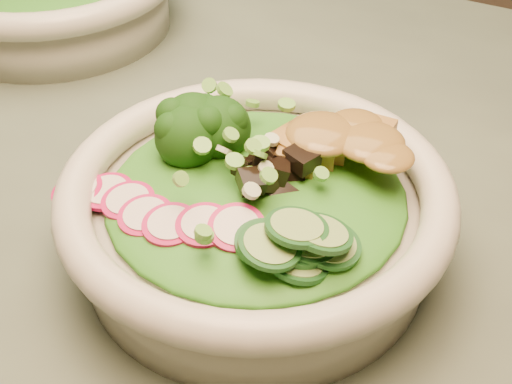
% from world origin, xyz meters
% --- Properties ---
extents(dining_table, '(1.20, 0.80, 0.75)m').
position_xyz_m(dining_table, '(0.00, 0.00, 0.64)').
color(dining_table, black).
rests_on(dining_table, ground).
extents(salad_bowl, '(0.27, 0.27, 0.07)m').
position_xyz_m(salad_bowl, '(0.14, -0.10, 0.79)').
color(salad_bowl, beige).
rests_on(salad_bowl, dining_table).
extents(lettuce_bed, '(0.20, 0.20, 0.02)m').
position_xyz_m(lettuce_bed, '(0.14, -0.10, 0.81)').
color(lettuce_bed, '#216816').
rests_on(lettuce_bed, salad_bowl).
extents(broccoli_florets, '(0.10, 0.09, 0.04)m').
position_xyz_m(broccoli_florets, '(0.09, -0.06, 0.83)').
color(broccoli_florets, black).
rests_on(broccoli_florets, salad_bowl).
extents(radish_slices, '(0.12, 0.07, 0.02)m').
position_xyz_m(radish_slices, '(0.10, -0.15, 0.81)').
color(radish_slices, '#A90D47').
rests_on(radish_slices, salad_bowl).
extents(cucumber_slices, '(0.09, 0.09, 0.04)m').
position_xyz_m(cucumber_slices, '(0.19, -0.14, 0.82)').
color(cucumber_slices, '#79A45B').
rests_on(cucumber_slices, salad_bowl).
extents(mushroom_heap, '(0.09, 0.09, 0.04)m').
position_xyz_m(mushroom_heap, '(0.15, -0.09, 0.82)').
color(mushroom_heap, black).
rests_on(mushroom_heap, salad_bowl).
extents(tofu_cubes, '(0.10, 0.08, 0.04)m').
position_xyz_m(tofu_cubes, '(0.18, -0.05, 0.82)').
color(tofu_cubes, olive).
rests_on(tofu_cubes, salad_bowl).
extents(peanut_sauce, '(0.07, 0.06, 0.02)m').
position_xyz_m(peanut_sauce, '(0.18, -0.05, 0.83)').
color(peanut_sauce, brown).
rests_on(peanut_sauce, tofu_cubes).
extents(scallion_garnish, '(0.19, 0.19, 0.02)m').
position_xyz_m(scallion_garnish, '(0.14, -0.10, 0.83)').
color(scallion_garnish, '#64AC3C').
rests_on(scallion_garnish, salad_bowl).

